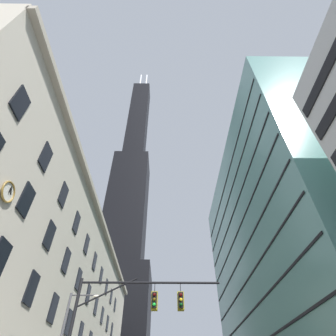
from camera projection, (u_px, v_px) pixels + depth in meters
station_building at (22, 305)px, 32.93m from camera, size 17.56×60.75×22.97m
dark_skyscraper at (124, 232)px, 107.48m from camera, size 23.80×23.80×187.13m
glass_office_midrise at (292, 252)px, 43.54m from camera, size 17.85×46.94×42.19m
traffic_signal_mast at (131, 317)px, 15.48m from camera, size 9.07×0.63×7.96m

